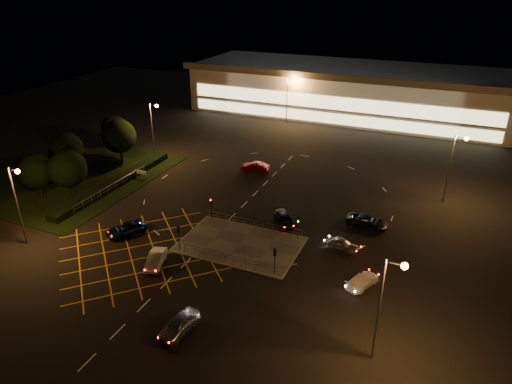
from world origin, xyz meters
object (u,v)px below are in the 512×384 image
at_px(signal_ne, 298,222).
at_px(car_east_grey, 367,222).
at_px(car_far_dkgrey, 284,219).
at_px(car_approach_white, 362,280).
at_px(signal_se, 275,256).
at_px(car_circ_red, 255,167).
at_px(signal_sw, 179,233).
at_px(signal_nw, 211,205).
at_px(car_left_blue, 126,229).
at_px(car_near_silver, 179,325).
at_px(car_queue_white, 156,259).
at_px(car_right_silver, 342,244).

distance_m(signal_ne, car_east_grey, 9.89).
height_order(car_far_dkgrey, car_approach_white, car_far_dkgrey).
relative_size(signal_se, car_circ_red, 0.68).
height_order(signal_sw, car_east_grey, signal_sw).
distance_m(signal_nw, car_far_dkgrey, 9.75).
bearing_deg(signal_ne, car_east_grey, 41.70).
distance_m(car_left_blue, car_approach_white, 29.45).
bearing_deg(car_near_silver, car_far_dkgrey, 91.93).
xyz_separation_m(car_queue_white, car_far_dkgrey, (10.03, 14.59, -0.01)).
bearing_deg(car_left_blue, car_near_silver, -9.07).
relative_size(signal_nw, car_left_blue, 0.62).
bearing_deg(signal_se, signal_sw, 0.00).
bearing_deg(signal_sw, signal_se, -180.00).
relative_size(signal_sw, car_east_grey, 0.59).
relative_size(car_right_silver, car_circ_red, 0.80).
height_order(signal_se, car_near_silver, signal_se).
xyz_separation_m(car_near_silver, car_queue_white, (-8.11, 8.18, -0.07)).
distance_m(signal_nw, signal_ne, 12.00).
bearing_deg(signal_nw, signal_se, -33.65).
bearing_deg(car_near_silver, car_approach_white, 50.70).
distance_m(car_queue_white, car_east_grey, 27.10).
bearing_deg(signal_ne, car_circ_red, 126.91).
height_order(signal_se, car_queue_white, signal_se).
distance_m(signal_se, car_approach_white, 9.51).
height_order(signal_nw, car_near_silver, signal_nw).
relative_size(car_right_silver, car_east_grey, 0.69).
distance_m(car_right_silver, car_east_grey, 6.65).
bearing_deg(signal_se, car_right_silver, -124.66).
height_order(car_left_blue, car_approach_white, car_left_blue).
relative_size(car_near_silver, car_approach_white, 1.05).
height_order(signal_sw, car_near_silver, signal_sw).
bearing_deg(car_near_silver, signal_sw, 128.21).
distance_m(car_far_dkgrey, car_circ_red, 18.28).
bearing_deg(signal_sw, car_right_silver, -155.37).
distance_m(signal_se, car_right_silver, 9.94).
height_order(car_queue_white, car_east_grey, car_east_grey).
bearing_deg(signal_ne, signal_se, -90.00).
relative_size(signal_se, car_far_dkgrey, 0.65).
relative_size(car_circ_red, car_approach_white, 1.05).
distance_m(signal_se, car_near_silver, 12.82).
height_order(car_near_silver, car_queue_white, car_near_silver).
height_order(car_queue_white, car_left_blue, car_queue_white).
xyz_separation_m(car_near_silver, car_left_blue, (-15.43, 12.43, -0.08)).
relative_size(car_far_dkgrey, car_circ_red, 1.05).
distance_m(car_near_silver, car_right_silver, 22.38).
bearing_deg(car_right_silver, car_far_dkgrey, 84.15).
distance_m(signal_sw, car_left_blue, 8.42).
bearing_deg(car_queue_white, car_circ_red, 73.35).
relative_size(car_queue_white, car_circ_red, 0.94).
distance_m(car_queue_white, car_approach_white, 22.73).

